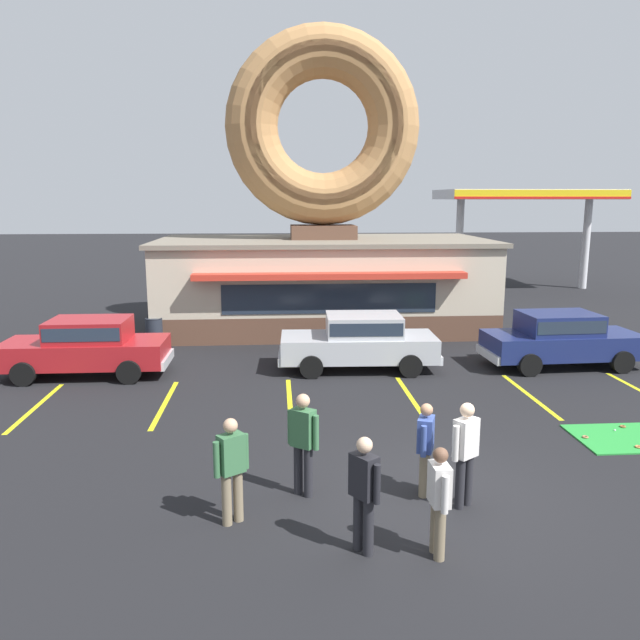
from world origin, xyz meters
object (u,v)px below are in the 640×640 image
Objects in this scene: pedestrian_blue_sweater_man at (303,439)px; pedestrian_beanie_man at (439,497)px; trash_bin at (154,332)px; pedestrian_crossing_woman at (465,449)px; car_navy at (561,337)px; pedestrian_clipboard_woman at (425,445)px; car_red at (87,345)px; pedestrian_hooded_kid at (364,489)px; car_silver at (360,340)px; pedestrian_leather_jacket_man at (232,466)px; golf_ball at (615,430)px.

pedestrian_beanie_man is (1.76, -1.93, -0.11)m from pedestrian_blue_sweater_man.
pedestrian_beanie_man reaches higher than trash_bin.
trash_bin is (-6.99, 11.46, -0.46)m from pedestrian_crossing_woman.
pedestrian_blue_sweater_man reaches higher than trash_bin.
pedestrian_clipboard_woman is at bearing -127.35° from car_navy.
car_navy is at bearing 0.00° from car_red.
pedestrian_clipboard_woman reaches higher than trash_bin.
pedestrian_blue_sweater_man reaches higher than pedestrian_clipboard_woman.
pedestrian_hooded_kid is (6.40, -9.30, 0.06)m from car_red.
pedestrian_blue_sweater_man is 1.11× the size of pedestrian_clipboard_woman.
car_navy is at bearing 52.66° from pedestrian_hooded_kid.
car_red is 2.90× the size of pedestrian_clipboard_woman.
pedestrian_crossing_woman is (0.56, -8.22, 0.09)m from car_silver.
trash_bin is (-3.35, 11.72, -0.42)m from pedestrian_leather_jacket_man.
pedestrian_hooded_kid is at bearing -127.34° from car_navy.
pedestrian_hooded_kid is 2.14m from pedestrian_crossing_woman.
car_navy is at bearing -15.21° from trash_bin.
pedestrian_clipboard_woman is (1.25, 1.64, -0.07)m from pedestrian_hooded_kid.
trash_bin is at bearing 115.87° from pedestrian_beanie_man.
car_red is 2.71× the size of pedestrian_hooded_kid.
car_navy is at bearing -1.07° from car_silver.
golf_ball is at bearing 19.30° from pedestrian_blue_sweater_man.
car_red is at bearing 126.80° from pedestrian_blue_sweater_man.
golf_ball is 7.14m from car_silver.
pedestrian_hooded_kid reaches higher than trash_bin.
car_silver is 2.67× the size of pedestrian_crossing_woman.
golf_ball is at bearing -22.91° from car_red.
golf_ball is 13.40m from car_red.
pedestrian_leather_jacket_man is 1.70× the size of trash_bin.
pedestrian_blue_sweater_man reaches higher than car_red.
pedestrian_beanie_man reaches higher than golf_ball.
pedestrian_crossing_woman is at bearing -58.62° from trash_bin.
trash_bin is at bearing 105.95° from pedestrian_leather_jacket_man.
pedestrian_leather_jacket_man is 12.19m from trash_bin.
trash_bin is at bearing 121.38° from pedestrian_crossing_woman.
car_red is at bearing 135.22° from pedestrian_crossing_woman.
car_navy is at bearing 43.06° from pedestrian_leather_jacket_man.
pedestrian_crossing_woman reaches higher than pedestrian_leather_jacket_man.
pedestrian_crossing_woman reaches higher than car_silver.
car_silver is (7.62, 0.11, 0.00)m from car_red.
pedestrian_clipboard_woman is at bearing -45.02° from car_red.
car_silver is 7.90m from pedestrian_blue_sweater_man.
pedestrian_clipboard_woman is at bearing 139.07° from pedestrian_crossing_woman.
car_red is at bearing 124.54° from pedestrian_hooded_kid.
pedestrian_clipboard_woman reaches higher than golf_ball.
car_navy is at bearing 57.25° from pedestrian_beanie_man.
car_navy is 12.76m from trash_bin.
pedestrian_beanie_man is at bearing -51.99° from car_red.
pedestrian_hooded_kid is at bearing -55.46° from car_red.
golf_ball is at bearing -48.53° from car_silver.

